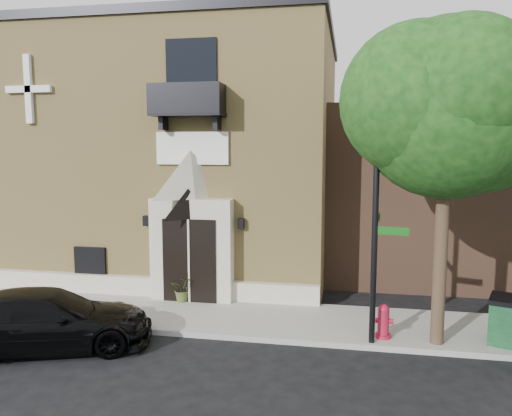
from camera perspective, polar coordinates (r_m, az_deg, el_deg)
The scene contains 8 objects.
ground at distance 13.48m, azimuth -6.74°, elevation -14.58°, with size 120.00×120.00×0.00m, color black.
sidewalk at distance 14.58m, azimuth -1.10°, elevation -12.52°, with size 42.00×3.00×0.15m, color gray.
church at distance 21.02m, azimuth -8.25°, elevation 6.12°, with size 12.20×11.01×9.30m.
street_tree_left at distance 12.52m, azimuth 21.23°, elevation 10.74°, with size 4.97×4.38×7.77m.
black_sedan at distance 13.52m, azimuth -22.84°, elevation -11.72°, with size 2.06×5.06×1.47m, color black.
street_sign at distance 12.35m, azimuth 13.52°, elevation -2.76°, with size 0.86×0.95×5.45m.
fire_hydrant at distance 13.29m, azimuth 14.35°, elevation -12.43°, with size 0.49×0.40×0.87m.
planter at distance 15.92m, azimuth -8.31°, elevation -9.11°, with size 0.71×0.62×0.79m, color #4A5C26.
Camera 1 is at (3.80, -11.94, 4.97)m, focal length 35.00 mm.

